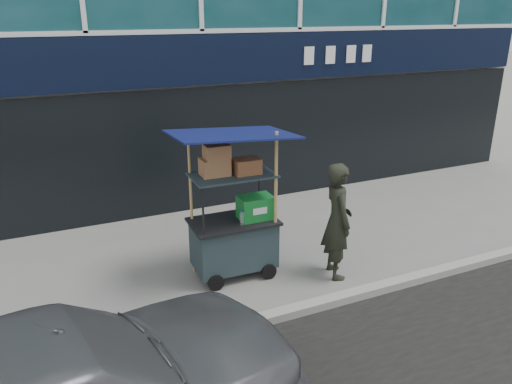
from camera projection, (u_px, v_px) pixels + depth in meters
name	position (u px, v px, depth m)	size (l,w,h in m)	color
ground	(303.00, 303.00, 6.80)	(80.00, 80.00, 0.00)	slate
curb	(310.00, 307.00, 6.61)	(80.00, 0.18, 0.12)	gray
vendor_cart	(235.00, 225.00, 7.30)	(1.69, 1.22, 2.25)	#1A292D
vendor_man	(337.00, 221.00, 7.25)	(0.64, 0.42, 1.75)	black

